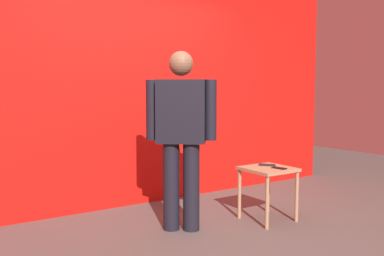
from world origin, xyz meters
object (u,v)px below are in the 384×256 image
object	(u,v)px
side_table	(268,177)
tv_remote	(267,165)
cell_phone	(279,168)
standing_person	(181,131)

from	to	relation	value
side_table	tv_remote	world-z (taller)	tv_remote
cell_phone	tv_remote	distance (m)	0.18
standing_person	tv_remote	world-z (taller)	standing_person
tv_remote	cell_phone	bearing A→B (deg)	-130.00
standing_person	cell_phone	world-z (taller)	standing_person
side_table	cell_phone	size ratio (longest dim) A/B	3.79
standing_person	cell_phone	bearing A→B (deg)	-19.76
standing_person	cell_phone	distance (m)	1.08
side_table	cell_phone	xyz separation A→B (m)	(0.05, -0.11, 0.10)
side_table	cell_phone	world-z (taller)	cell_phone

